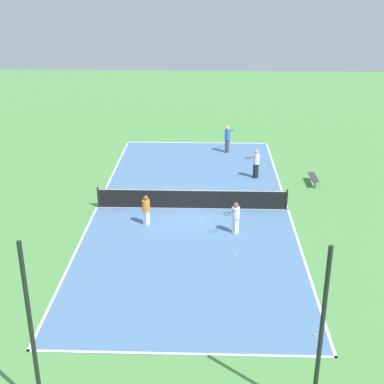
{
  "coord_description": "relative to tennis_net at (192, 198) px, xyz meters",
  "views": [
    {
      "loc": [
        -0.78,
        24.48,
        11.08
      ],
      "look_at": [
        0.0,
        0.0,
        0.9
      ],
      "focal_mm": 50.0,
      "sensor_mm": 36.0,
      "label": 1
    }
  ],
  "objects": [
    {
      "name": "fence_post_back_right",
      "position": [
        3.65,
        13.47,
        2.04
      ],
      "size": [
        0.12,
        0.12,
        5.2
      ],
      "color": "black",
      "rests_on": "ground_plane"
    },
    {
      "name": "player_near_white",
      "position": [
        -3.51,
        -4.38,
        0.43
      ],
      "size": [
        0.97,
        0.77,
        1.68
      ],
      "rotation": [
        0.0,
        0.0,
        0.55
      ],
      "color": "black",
      "rests_on": "court_surface"
    },
    {
      "name": "fence_post_back_left",
      "position": [
        -3.65,
        13.47,
        2.04
      ],
      "size": [
        0.12,
        0.12,
        5.2
      ],
      "color": "black",
      "rests_on": "ground_plane"
    },
    {
      "name": "player_far_white",
      "position": [
        -2.04,
        2.69,
        0.32
      ],
      "size": [
        0.88,
        0.91,
        1.5
      ],
      "rotation": [
        0.0,
        0.0,
        0.81
      ],
      "color": "white",
      "rests_on": "court_surface"
    },
    {
      "name": "player_center_orange",
      "position": [
        2.08,
        1.92,
        0.28
      ],
      "size": [
        0.5,
        0.5,
        1.47
      ],
      "rotation": [
        0.0,
        0.0,
        0.97
      ],
      "color": "white",
      "rests_on": "court_surface"
    },
    {
      "name": "tennis_net",
      "position": [
        0.0,
        0.0,
        0.0
      ],
      "size": [
        9.52,
        0.1,
        1.06
      ],
      "color": "black",
      "rests_on": "court_surface"
    },
    {
      "name": "tennis_ball_midcourt",
      "position": [
        -0.46,
        3.01,
        -0.5
      ],
      "size": [
        0.07,
        0.07,
        0.07
      ],
      "primitive_type": "sphere",
      "color": "#CCE033",
      "rests_on": "court_surface"
    },
    {
      "name": "player_near_blue",
      "position": [
        -2.02,
        -8.99,
        0.48
      ],
      "size": [
        0.74,
        0.98,
        1.77
      ],
      "rotation": [
        0.0,
        0.0,
        4.21
      ],
      "color": "#4C4C51",
      "rests_on": "court_surface"
    },
    {
      "name": "court_surface",
      "position": [
        0.0,
        0.0,
        -0.55
      ],
      "size": [
        9.72,
        22.2,
        0.02
      ],
      "color": "#4C729E",
      "rests_on": "ground_plane"
    },
    {
      "name": "bench",
      "position": [
        -6.67,
        -3.53,
        -0.17
      ],
      "size": [
        0.36,
        1.5,
        0.45
      ],
      "rotation": [
        0.0,
        0.0,
        1.57
      ],
      "color": "#333338",
      "rests_on": "ground_plane"
    },
    {
      "name": "ground_plane",
      "position": [
        0.0,
        0.0,
        -0.56
      ],
      "size": [
        80.0,
        80.0,
        0.0
      ],
      "primitive_type": "plane",
      "color": "#518E47"
    },
    {
      "name": "tennis_ball_far_baseline",
      "position": [
        -4.34,
        10.03,
        -0.5
      ],
      "size": [
        0.07,
        0.07,
        0.07
      ],
      "primitive_type": "sphere",
      "color": "#CCE033",
      "rests_on": "court_surface"
    },
    {
      "name": "tennis_ball_right_alley",
      "position": [
        2.16,
        -3.28,
        -0.5
      ],
      "size": [
        0.07,
        0.07,
        0.07
      ],
      "primitive_type": "sphere",
      "color": "#CCE033",
      "rests_on": "court_surface"
    },
    {
      "name": "tennis_ball_left_sideline",
      "position": [
        -1.97,
        4.85,
        -0.5
      ],
      "size": [
        0.07,
        0.07,
        0.07
      ],
      "primitive_type": "sphere",
      "color": "#CCE033",
      "rests_on": "court_surface"
    }
  ]
}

